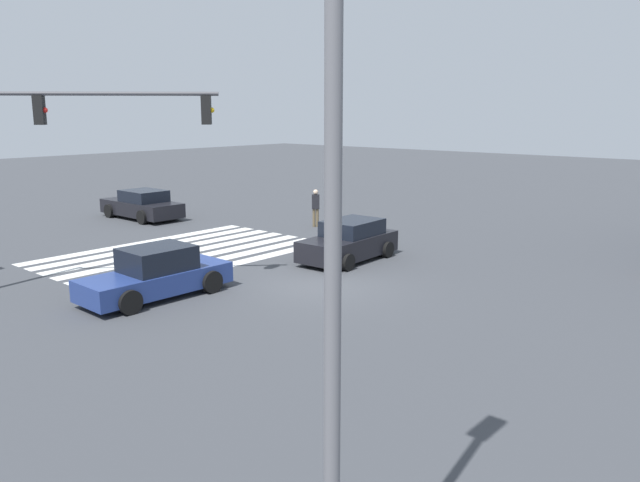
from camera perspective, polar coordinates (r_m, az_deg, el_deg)
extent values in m
plane|color=#3D3F44|center=(19.81, 0.00, -4.10)|extent=(126.12, 126.12, 0.00)
cube|color=silver|center=(27.20, -15.98, -0.16)|extent=(10.46, 0.60, 0.01)
cube|color=silver|center=(26.42, -14.85, -0.44)|extent=(10.46, 0.60, 0.01)
cube|color=silver|center=(25.65, -13.66, -0.74)|extent=(10.46, 0.60, 0.01)
cube|color=silver|center=(24.90, -12.39, -1.06)|extent=(10.46, 0.60, 0.01)
cube|color=silver|center=(24.16, -11.04, -1.39)|extent=(10.46, 0.60, 0.01)
cube|color=silver|center=(23.43, -9.61, -1.75)|extent=(10.46, 0.60, 0.01)
cube|color=silver|center=(22.72, -8.08, -2.13)|extent=(10.46, 0.60, 0.01)
cylinder|color=#47474C|center=(19.76, -20.28, 12.53)|extent=(5.31, 5.31, 0.12)
cube|color=black|center=(20.21, -24.28, 10.86)|extent=(0.40, 0.40, 0.84)
sphere|color=red|center=(20.16, -23.84, 10.89)|extent=(0.16, 0.16, 0.16)
cube|color=black|center=(19.12, -10.36, 11.69)|extent=(0.40, 0.40, 0.84)
sphere|color=gold|center=(19.10, -9.87, 11.71)|extent=(0.16, 0.16, 0.16)
cube|color=navy|center=(19.10, -14.77, -3.54)|extent=(4.52, 1.78, 0.62)
cube|color=black|center=(18.99, -14.66, -1.56)|extent=(1.99, 1.56, 0.70)
cylinder|color=black|center=(17.74, -16.98, -5.38)|extent=(0.69, 0.23, 0.69)
cylinder|color=black|center=(19.20, -19.65, -4.25)|extent=(0.69, 0.23, 0.69)
cylinder|color=black|center=(19.23, -9.85, -3.70)|extent=(0.69, 0.23, 0.69)
cylinder|color=black|center=(20.59, -12.83, -2.79)|extent=(0.69, 0.23, 0.69)
cube|color=black|center=(23.04, 2.59, -0.45)|extent=(4.22, 1.97, 0.75)
cube|color=black|center=(23.12, 2.99, 1.26)|extent=(2.23, 1.70, 0.56)
cylinder|color=black|center=(21.56, 2.55, -1.96)|extent=(0.62, 0.25, 0.61)
cylinder|color=black|center=(22.64, -1.18, -1.28)|extent=(0.62, 0.25, 0.61)
cylinder|color=black|center=(23.64, 6.19, -0.79)|extent=(0.62, 0.25, 0.61)
cylinder|color=black|center=(24.63, 2.61, -0.22)|extent=(0.62, 0.25, 0.61)
cube|color=black|center=(33.35, -16.00, 2.93)|extent=(1.90, 4.86, 0.71)
cube|color=black|center=(33.05, -15.82, 4.00)|extent=(1.71, 2.18, 0.58)
cylinder|color=black|center=(34.15, -18.72, 2.62)|extent=(0.22, 0.70, 0.70)
cylinder|color=black|center=(35.15, -16.00, 3.03)|extent=(0.22, 0.70, 0.70)
cylinder|color=black|center=(31.61, -15.95, 2.10)|extent=(0.22, 0.70, 0.70)
cylinder|color=black|center=(32.69, -13.11, 2.55)|extent=(0.22, 0.70, 0.70)
cylinder|color=brown|center=(29.75, -0.24, 2.14)|extent=(0.14, 0.14, 0.87)
cylinder|color=brown|center=(29.75, -0.55, 2.14)|extent=(0.14, 0.14, 0.87)
cube|color=black|center=(29.63, -0.40, 3.62)|extent=(0.40, 0.41, 0.69)
sphere|color=beige|center=(29.57, -0.40, 4.50)|extent=(0.23, 0.23, 0.23)
cylinder|color=slate|center=(5.50, 1.20, 2.86)|extent=(0.16, 0.16, 9.14)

